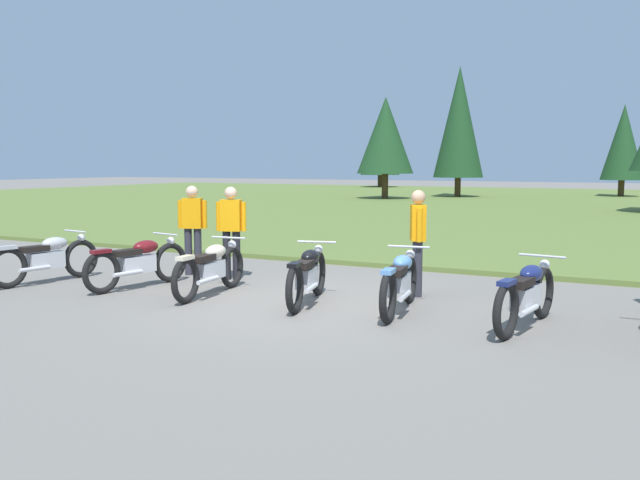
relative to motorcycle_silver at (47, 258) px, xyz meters
The scene contains 11 objects.
ground_plane 4.89m from the motorcycle_silver, ahead, with size 140.00×140.00×0.00m, color slate.
grass_moorland 26.65m from the motorcycle_silver, 79.52° to the left, with size 80.00×44.00×0.10m, color #5B7033.
motorcycle_silver is the anchor object (origin of this frame).
motorcycle_maroon 1.80m from the motorcycle_silver, 11.40° to the left, with size 0.66×2.08×0.88m.
motorcycle_cream 3.25m from the motorcycle_silver, ahead, with size 0.62×2.10×0.88m.
motorcycle_black 4.93m from the motorcycle_silver, ahead, with size 0.76×2.06×0.88m.
motorcycle_sky_blue 6.37m from the motorcycle_silver, ahead, with size 0.65×2.09×0.88m.
motorcycle_navy 8.10m from the motorcycle_silver, ahead, with size 0.62×2.09×0.88m.
rider_near_row_end 3.25m from the motorcycle_silver, 32.87° to the left, with size 0.52×0.33×1.67m.
rider_in_hivis_vest 2.60m from the motorcycle_silver, 46.38° to the left, with size 0.51×0.34×1.67m.
rider_checking_bike 6.45m from the motorcycle_silver, 16.75° to the left, with size 0.35×0.51×1.67m.
Camera 1 is at (4.78, -8.70, 2.09)m, focal length 38.11 mm.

